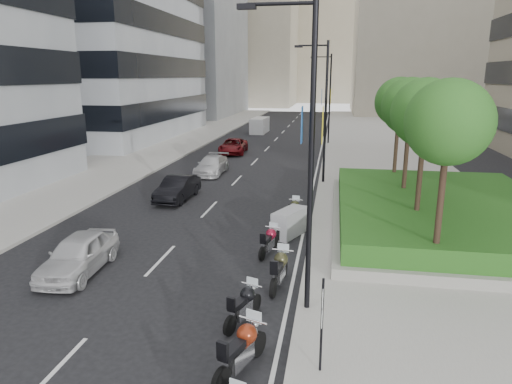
% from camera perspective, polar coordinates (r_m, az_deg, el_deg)
% --- Properties ---
extents(ground, '(160.00, 160.00, 0.00)m').
position_cam_1_polar(ground, '(14.29, -12.03, -14.87)').
color(ground, black).
rests_on(ground, ground).
extents(sidewalk_right, '(10.00, 100.00, 0.15)m').
position_cam_1_polar(sidewalk_right, '(42.27, 15.24, 4.55)').
color(sidewalk_right, '#9E9B93').
rests_on(sidewalk_right, ground).
extents(sidewalk_left, '(8.00, 100.00, 0.15)m').
position_cam_1_polar(sidewalk_left, '(45.34, -12.30, 5.36)').
color(sidewalk_left, '#9E9B93').
rests_on(sidewalk_left, ground).
extents(lane_edge, '(0.12, 100.00, 0.01)m').
position_cam_1_polar(lane_edge, '(42.10, 8.02, 4.78)').
color(lane_edge, silver).
rests_on(lane_edge, ground).
extents(lane_centre, '(0.12, 100.00, 0.01)m').
position_cam_1_polar(lane_centre, '(42.57, 0.99, 5.02)').
color(lane_centre, silver).
rests_on(lane_centre, ground).
extents(building_grey_far, '(22.00, 26.00, 30.00)m').
position_cam_1_polar(building_grey_far, '(86.86, -10.31, 19.48)').
color(building_grey_far, gray).
rests_on(building_grey_far, ground).
extents(building_cream_right, '(28.00, 24.00, 36.00)m').
position_cam_1_polar(building_cream_right, '(93.76, 21.58, 20.20)').
color(building_cream_right, '#B7AD93').
rests_on(building_cream_right, ground).
extents(building_cream_left, '(26.00, 24.00, 34.00)m').
position_cam_1_polar(building_cream_left, '(114.29, -1.95, 19.41)').
color(building_cream_left, '#B7AD93').
rests_on(building_cream_left, ground).
extents(building_cream_centre, '(30.00, 24.00, 38.00)m').
position_cam_1_polar(building_cream_centre, '(132.10, 8.98, 19.44)').
color(building_cream_centre, '#B7AD93').
rests_on(building_cream_centre, ground).
extents(planter, '(10.00, 14.00, 0.40)m').
position_cam_1_polar(planter, '(23.06, 22.13, -3.25)').
color(planter, gray).
rests_on(planter, sidewalk_right).
extents(hedge, '(9.40, 13.40, 0.80)m').
position_cam_1_polar(hedge, '(22.90, 22.27, -1.81)').
color(hedge, '#214714').
rests_on(hedge, planter).
extents(tree_0, '(2.80, 2.80, 6.30)m').
position_cam_1_polar(tree_0, '(15.99, 22.95, 7.93)').
color(tree_0, '#332319').
rests_on(tree_0, planter).
extents(tree_1, '(2.80, 2.80, 6.30)m').
position_cam_1_polar(tree_1, '(19.90, 20.43, 9.21)').
color(tree_1, '#332319').
rests_on(tree_1, planter).
extents(tree_2, '(2.80, 2.80, 6.30)m').
position_cam_1_polar(tree_2, '(23.83, 18.72, 10.06)').
color(tree_2, '#332319').
rests_on(tree_2, planter).
extents(tree_3, '(2.80, 2.80, 6.30)m').
position_cam_1_polar(tree_3, '(27.79, 17.50, 10.66)').
color(tree_3, '#332319').
rests_on(tree_3, planter).
extents(lamp_post_0, '(2.34, 0.45, 9.00)m').
position_cam_1_polar(lamp_post_0, '(12.67, 6.26, 5.94)').
color(lamp_post_0, black).
rests_on(lamp_post_0, ground).
extents(lamp_post_1, '(2.34, 0.45, 9.00)m').
position_cam_1_polar(lamp_post_1, '(29.58, 8.42, 10.64)').
color(lamp_post_1, black).
rests_on(lamp_post_1, ground).
extents(lamp_post_2, '(2.34, 0.45, 9.00)m').
position_cam_1_polar(lamp_post_2, '(47.56, 9.04, 11.96)').
color(lamp_post_2, black).
rests_on(lamp_post_2, ground).
extents(parking_sign, '(0.06, 0.32, 2.50)m').
position_cam_1_polar(parking_sign, '(10.96, 8.24, -15.59)').
color(parking_sign, black).
rests_on(parking_sign, ground).
extents(motorcycle_1, '(1.02, 2.21, 1.15)m').
position_cam_1_polar(motorcycle_1, '(11.41, -1.81, -19.09)').
color(motorcycle_1, black).
rests_on(motorcycle_1, ground).
extents(motorcycle_2, '(0.86, 1.94, 1.00)m').
position_cam_1_polar(motorcycle_2, '(13.42, -1.54, -13.96)').
color(motorcycle_2, black).
rests_on(motorcycle_2, ground).
extents(motorcycle_3, '(0.74, 2.23, 1.11)m').
position_cam_1_polar(motorcycle_3, '(15.53, 2.94, -9.63)').
color(motorcycle_3, black).
rests_on(motorcycle_3, ground).
extents(motorcycle_4, '(0.70, 1.95, 0.98)m').
position_cam_1_polar(motorcycle_4, '(18.19, 1.65, -6.17)').
color(motorcycle_4, black).
rests_on(motorcycle_4, ground).
extents(motorcycle_5, '(1.51, 2.11, 1.19)m').
position_cam_1_polar(motorcycle_5, '(20.22, 4.23, -3.87)').
color(motorcycle_5, black).
rests_on(motorcycle_5, ground).
extents(motorcycle_6, '(0.67, 2.01, 1.00)m').
position_cam_1_polar(motorcycle_6, '(22.18, 4.74, -2.38)').
color(motorcycle_6, black).
rests_on(motorcycle_6, ground).
extents(car_a, '(1.87, 4.18, 1.40)m').
position_cam_1_polar(car_a, '(17.66, -21.31, -7.25)').
color(car_a, silver).
rests_on(car_a, ground).
extents(car_b, '(1.61, 4.16, 1.35)m').
position_cam_1_polar(car_b, '(26.35, -9.79, 0.47)').
color(car_b, black).
rests_on(car_b, ground).
extents(car_c, '(1.81, 4.45, 1.29)m').
position_cam_1_polar(car_c, '(33.00, -5.56, 3.35)').
color(car_c, silver).
rests_on(car_c, ground).
extents(car_d, '(2.51, 4.92, 1.33)m').
position_cam_1_polar(car_d, '(41.81, -2.86, 5.75)').
color(car_d, maroon).
rests_on(car_d, ground).
extents(delivery_van, '(1.86, 4.47, 1.85)m').
position_cam_1_polar(delivery_van, '(56.79, 0.42, 8.24)').
color(delivery_van, white).
rests_on(delivery_van, ground).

